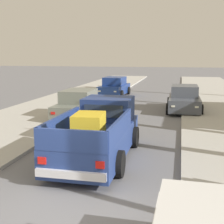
{
  "coord_description": "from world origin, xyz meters",
  "views": [
    {
      "loc": [
        2.47,
        -5.83,
        3.35
      ],
      "look_at": [
        -0.04,
        5.62,
        1.2
      ],
      "focal_mm": 50.48,
      "sensor_mm": 36.0,
      "label": 1
    }
  ],
  "objects": [
    {
      "name": "curb_right",
      "position": [
        3.97,
        12.0,
        0.05
      ],
      "size": [
        0.16,
        60.0,
        0.1
      ],
      "primitive_type": "cube",
      "color": "silver",
      "rests_on": "ground"
    },
    {
      "name": "curb_left",
      "position": [
        -3.97,
        12.0,
        0.05
      ],
      "size": [
        0.16,
        60.0,
        0.1
      ],
      "primitive_type": "cube",
      "color": "silver",
      "rests_on": "ground"
    },
    {
      "name": "sidewalk_left",
      "position": [
        -5.25,
        12.0,
        0.06
      ],
      "size": [
        5.35,
        60.0,
        0.12
      ],
      "primitive_type": "cube",
      "color": "#B2AFA8",
      "rests_on": "ground"
    },
    {
      "name": "car_left_near",
      "position": [
        -2.71,
        9.79,
        0.71
      ],
      "size": [
        2.06,
        4.27,
        1.54
      ],
      "color": "slate",
      "rests_on": "ground"
    },
    {
      "name": "car_left_mid",
      "position": [
        2.7,
        13.28,
        0.71
      ],
      "size": [
        2.07,
        4.28,
        1.54
      ],
      "color": "#474C56",
      "rests_on": "ground"
    },
    {
      "name": "ground_plane",
      "position": [
        0.0,
        0.0,
        0.0
      ],
      "size": [
        160.0,
        160.0,
        0.0
      ],
      "primitive_type": "plane",
      "color": "slate"
    },
    {
      "name": "pickup_truck",
      "position": [
        -0.1,
        3.88,
        0.8
      ],
      "size": [
        2.22,
        5.21,
        1.8
      ],
      "color": "navy",
      "rests_on": "ground"
    },
    {
      "name": "car_right_near",
      "position": [
        -2.83,
        19.26,
        0.71
      ],
      "size": [
        2.18,
        4.33,
        1.54
      ],
      "color": "navy",
      "rests_on": "ground"
    }
  ]
}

